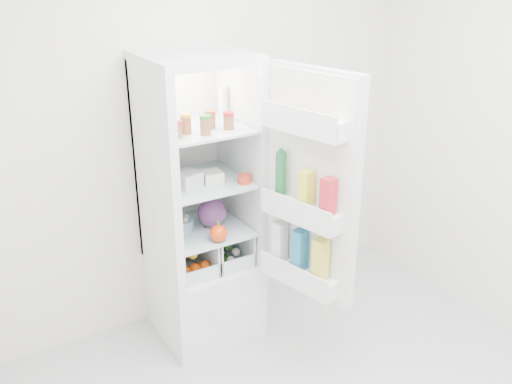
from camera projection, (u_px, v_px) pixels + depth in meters
room_walls at (368, 141)px, 2.33m from camera, size 3.02×3.02×2.61m
refrigerator at (199, 235)px, 3.58m from camera, size 0.60×0.60×1.80m
shelf_low at (203, 228)px, 3.50m from camera, size 0.49×0.53×0.01m
shelf_mid at (201, 181)px, 3.38m from camera, size 0.49×0.53×0.02m
shelf_top at (199, 128)px, 3.25m from camera, size 0.49×0.53×0.02m
crisper_left at (186, 252)px, 3.49m from camera, size 0.23×0.46×0.22m
crisper_right at (221, 242)px, 3.61m from camera, size 0.23×0.46×0.22m
condiment_jars at (202, 125)px, 3.12m from camera, size 0.38×0.16×0.08m
squeeze_bottle at (223, 102)px, 3.40m from camera, size 0.05×0.05×0.18m
tub_white at (187, 179)px, 3.27m from camera, size 0.17×0.17×0.09m
tub_cream at (212, 177)px, 3.34m from camera, size 0.13×0.13×0.07m
tin_red at (244, 179)px, 3.32m from camera, size 0.08×0.08×0.05m
foil_tray at (194, 175)px, 3.40m from camera, size 0.19×0.15×0.04m
red_cabbage at (212, 213)px, 3.48m from camera, size 0.18×0.18×0.18m
bell_pepper at (218, 233)px, 3.31m from camera, size 0.10×0.10×0.10m
mushroom_bowl at (182, 224)px, 3.45m from camera, size 0.17×0.17×0.07m
citrus_pile at (190, 258)px, 3.46m from camera, size 0.20×0.24×0.16m
veg_pile at (222, 249)px, 3.63m from camera, size 0.16×0.30×0.10m
fridge_door at (309, 194)px, 3.09m from camera, size 0.29×0.60×1.30m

